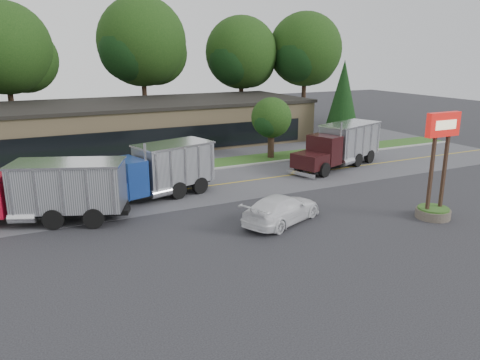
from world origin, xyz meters
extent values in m
plane|color=#3A3A40|center=(0.00, 0.00, 0.00)|extent=(140.00, 140.00, 0.00)
cube|color=slate|center=(0.00, 9.00, 0.00)|extent=(60.00, 8.00, 0.02)
cube|color=gold|center=(0.00, 9.00, 0.00)|extent=(60.00, 0.12, 0.01)
cube|color=#9E9E99|center=(0.00, 13.20, 0.00)|extent=(60.00, 0.30, 0.12)
cube|color=#31551D|center=(0.00, 15.00, 0.00)|extent=(60.00, 3.40, 0.03)
cube|color=slate|center=(0.00, 20.00, 0.00)|extent=(60.00, 7.00, 0.02)
cube|color=tan|center=(2.00, 26.00, 2.00)|extent=(32.00, 12.00, 4.00)
cylinder|color=#6B6054|center=(10.50, -2.50, 0.25)|extent=(1.90, 1.90, 0.50)
cylinder|color=#31551D|center=(10.50, -2.50, 0.55)|extent=(1.70, 1.70, 0.10)
cube|color=#332116|center=(10.00, -2.50, 2.60)|extent=(0.16, 0.16, 5.00)
cube|color=#332116|center=(11.00, -2.50, 2.60)|extent=(0.16, 0.16, 5.00)
cube|color=red|center=(10.50, -2.50, 5.30)|extent=(2.20, 0.35, 1.30)
cube|color=beige|center=(10.50, -2.69, 5.30)|extent=(1.50, 0.04, 0.50)
cube|color=beige|center=(10.50, -2.31, 5.30)|extent=(1.50, 0.04, 0.50)
cylinder|color=#382619|center=(-10.00, 34.00, 2.53)|extent=(0.56, 0.56, 5.05)
sphere|color=black|center=(-10.00, 34.00, 9.39)|extent=(9.24, 9.24, 9.24)
sphere|color=black|center=(-8.27, 35.16, 8.23)|extent=(6.93, 6.93, 6.93)
cylinder|color=#382619|center=(4.00, 34.00, 2.73)|extent=(0.56, 0.56, 5.45)
sphere|color=black|center=(4.00, 34.00, 10.13)|extent=(9.97, 9.97, 9.97)
sphere|color=black|center=(5.87, 35.25, 8.88)|extent=(7.48, 7.48, 7.48)
sphere|color=black|center=(2.44, 33.07, 9.19)|extent=(6.86, 6.86, 6.86)
cylinder|color=#382619|center=(16.00, 33.00, 2.40)|extent=(0.56, 0.56, 4.80)
sphere|color=black|center=(16.00, 33.00, 8.92)|extent=(8.78, 8.78, 8.78)
sphere|color=black|center=(17.65, 34.10, 7.82)|extent=(6.59, 6.59, 6.59)
sphere|color=black|center=(14.63, 32.18, 8.10)|extent=(6.04, 6.04, 6.04)
cylinder|color=#382619|center=(24.00, 31.00, 2.51)|extent=(0.56, 0.56, 5.02)
sphere|color=black|center=(24.00, 31.00, 9.32)|extent=(9.17, 9.17, 9.17)
sphere|color=black|center=(25.72, 32.15, 8.17)|extent=(6.88, 6.88, 6.88)
sphere|color=black|center=(22.57, 30.14, 8.46)|extent=(6.31, 6.31, 6.31)
cylinder|color=#382619|center=(20.00, 18.00, 0.50)|extent=(0.44, 0.44, 1.00)
cone|color=black|center=(20.00, 18.00, 4.56)|extent=(3.65, 3.65, 7.46)
cylinder|color=#382619|center=(10.00, 15.00, 0.95)|extent=(0.56, 0.56, 1.91)
sphere|color=black|center=(10.00, 15.00, 3.55)|extent=(3.49, 3.49, 3.49)
sphere|color=black|center=(10.65, 15.44, 3.11)|extent=(2.62, 2.62, 2.62)
sphere|color=black|center=(9.45, 14.67, 3.22)|extent=(2.40, 2.40, 2.40)
cube|color=black|center=(-9.42, 6.50, 0.57)|extent=(9.29, 4.52, 0.28)
cube|color=silver|center=(-7.87, 5.88, 2.02)|extent=(6.27, 4.46, 2.50)
cube|color=silver|center=(-7.87, 5.88, 3.32)|extent=(6.46, 4.66, 0.12)
cylinder|color=black|center=(-7.05, 6.79, 0.57)|extent=(1.15, 0.74, 1.10)
cylinder|color=black|center=(-7.91, 4.65, 0.57)|extent=(1.15, 0.74, 1.10)
cube|color=black|center=(-2.39, 8.05, 0.57)|extent=(7.88, 3.06, 0.28)
cube|color=navy|center=(-5.71, 7.14, 1.12)|extent=(2.43, 2.72, 1.10)
cube|color=navy|center=(-4.22, 7.55, 1.72)|extent=(1.96, 2.68, 2.20)
cube|color=black|center=(-4.79, 7.39, 2.12)|extent=(0.61, 2.04, 0.90)
cube|color=silver|center=(-1.07, 8.41, 2.02)|extent=(5.21, 3.66, 2.50)
cube|color=silver|center=(-1.07, 8.41, 3.32)|extent=(5.40, 3.85, 0.12)
cylinder|color=black|center=(-5.84, 8.29, 0.57)|extent=(1.15, 0.63, 1.10)
cylinder|color=black|center=(-5.23, 6.08, 0.57)|extent=(1.15, 0.63, 1.10)
cylinder|color=black|center=(-1.04, 9.61, 0.57)|extent=(1.15, 0.63, 1.10)
cylinder|color=black|center=(-0.43, 7.40, 0.57)|extent=(1.15, 0.63, 1.10)
cube|color=black|center=(13.29, 9.68, 0.57)|extent=(8.64, 3.80, 0.28)
cube|color=black|center=(9.67, 8.43, 1.12)|extent=(2.74, 2.86, 1.10)
cube|color=black|center=(11.30, 8.99, 1.72)|extent=(2.23, 2.77, 2.20)
cube|color=black|center=(10.67, 8.78, 2.12)|extent=(0.74, 2.01, 0.90)
cube|color=silver|center=(14.74, 10.17, 2.02)|extent=(5.79, 4.07, 2.50)
cube|color=silver|center=(14.74, 10.17, 3.32)|extent=(5.98, 4.26, 0.12)
cylinder|color=black|center=(9.48, 9.58, 0.57)|extent=(1.15, 0.69, 1.10)
cylinder|color=black|center=(10.23, 7.41, 0.57)|extent=(1.15, 0.69, 1.10)
cylinder|color=black|center=(14.72, 11.39, 0.57)|extent=(1.15, 0.69, 1.10)
cylinder|color=black|center=(15.47, 9.21, 0.57)|extent=(1.15, 0.69, 1.10)
imported|color=white|center=(2.45, 0.65, 0.77)|extent=(5.72, 4.11, 1.54)
camera|label=1|loc=(-10.29, -20.03, 9.09)|focal=35.00mm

